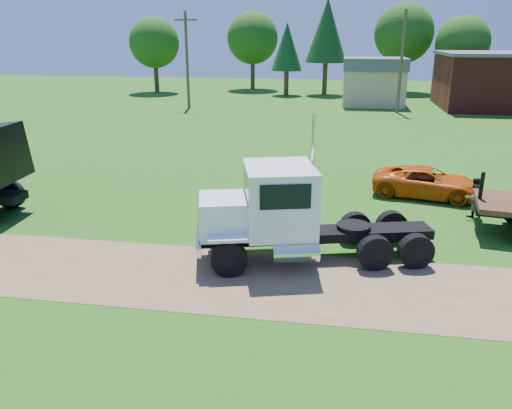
# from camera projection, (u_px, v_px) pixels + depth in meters

# --- Properties ---
(ground) EXTENTS (140.00, 140.00, 0.00)m
(ground) POSITION_uv_depth(u_px,v_px,m) (308.00, 285.00, 14.55)
(ground) COLOR #2F5A13
(ground) RESTS_ON ground
(dirt_track) EXTENTS (120.00, 4.20, 0.01)m
(dirt_track) POSITION_uv_depth(u_px,v_px,m) (308.00, 285.00, 14.55)
(dirt_track) COLOR brown
(dirt_track) RESTS_ON ground
(white_semi_tractor) EXTENTS (7.78, 4.24, 4.60)m
(white_semi_tractor) POSITION_uv_depth(u_px,v_px,m) (282.00, 213.00, 15.74)
(white_semi_tractor) COLOR black
(white_semi_tractor) RESTS_ON ground
(orange_pickup) EXTENTS (5.09, 3.13, 1.32)m
(orange_pickup) POSITION_uv_depth(u_px,v_px,m) (427.00, 182.00, 22.25)
(orange_pickup) COLOR #C74B09
(orange_pickup) RESTS_ON ground
(spectator_b) EXTENTS (0.97, 0.90, 1.59)m
(spectator_b) POSITION_uv_depth(u_px,v_px,m) (474.00, 197.00, 19.77)
(spectator_b) COLOR #999999
(spectator_b) RESTS_ON ground
(tan_shed) EXTENTS (6.20, 5.40, 4.70)m
(tan_shed) POSITION_uv_depth(u_px,v_px,m) (374.00, 81.00, 50.50)
(tan_shed) COLOR tan
(tan_shed) RESTS_ON ground
(utility_poles) EXTENTS (42.20, 0.28, 9.00)m
(utility_poles) POSITION_uv_depth(u_px,v_px,m) (402.00, 60.00, 44.78)
(utility_poles) COLOR #443926
(utility_poles) RESTS_ON ground
(tree_row) EXTENTS (56.20, 11.89, 10.88)m
(tree_row) POSITION_uv_depth(u_px,v_px,m) (368.00, 38.00, 59.18)
(tree_row) COLOR #382817
(tree_row) RESTS_ON ground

